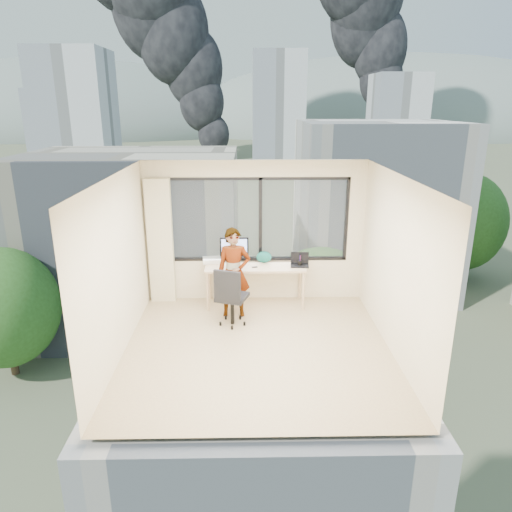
{
  "coord_description": "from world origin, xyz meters",
  "views": [
    {
      "loc": [
        -0.14,
        -6.35,
        3.54
      ],
      "look_at": [
        0.0,
        1.0,
        1.15
      ],
      "focal_mm": 33.02,
      "sensor_mm": 36.0,
      "label": 1
    }
  ],
  "objects_px": {
    "monitor": "(234,251)",
    "handbag": "(264,257)",
    "game_console": "(212,260)",
    "person": "(234,273)",
    "laptop": "(300,261)",
    "desk": "(255,285)",
    "chair": "(232,295)"
  },
  "relations": [
    {
      "from": "monitor",
      "to": "game_console",
      "type": "xyz_separation_m",
      "value": [
        -0.42,
        0.12,
        -0.22
      ]
    },
    {
      "from": "person",
      "to": "handbag",
      "type": "relative_size",
      "value": 5.63
    },
    {
      "from": "laptop",
      "to": "handbag",
      "type": "distance_m",
      "value": 0.67
    },
    {
      "from": "person",
      "to": "monitor",
      "type": "bearing_deg",
      "value": 88.42
    },
    {
      "from": "handbag",
      "to": "desk",
      "type": "bearing_deg",
      "value": -136.02
    },
    {
      "from": "chair",
      "to": "person",
      "type": "bearing_deg",
      "value": 105.12
    },
    {
      "from": "desk",
      "to": "game_console",
      "type": "xyz_separation_m",
      "value": [
        -0.8,
        0.22,
        0.41
      ]
    },
    {
      "from": "game_console",
      "to": "desk",
      "type": "bearing_deg",
      "value": -24.1
    },
    {
      "from": "desk",
      "to": "handbag",
      "type": "distance_m",
      "value": 0.54
    },
    {
      "from": "monitor",
      "to": "laptop",
      "type": "relative_size",
      "value": 1.49
    },
    {
      "from": "desk",
      "to": "monitor",
      "type": "distance_m",
      "value": 0.74
    },
    {
      "from": "person",
      "to": "desk",
      "type": "bearing_deg",
      "value": 48.07
    },
    {
      "from": "desk",
      "to": "game_console",
      "type": "relative_size",
      "value": 5.58
    },
    {
      "from": "desk",
      "to": "chair",
      "type": "height_order",
      "value": "chair"
    },
    {
      "from": "chair",
      "to": "game_console",
      "type": "relative_size",
      "value": 3.22
    },
    {
      "from": "laptop",
      "to": "handbag",
      "type": "bearing_deg",
      "value": 166.14
    },
    {
      "from": "person",
      "to": "game_console",
      "type": "distance_m",
      "value": 0.79
    },
    {
      "from": "person",
      "to": "laptop",
      "type": "xyz_separation_m",
      "value": [
        1.17,
        0.41,
        0.08
      ]
    },
    {
      "from": "game_console",
      "to": "handbag",
      "type": "height_order",
      "value": "handbag"
    },
    {
      "from": "game_console",
      "to": "person",
      "type": "bearing_deg",
      "value": -66.11
    },
    {
      "from": "game_console",
      "to": "laptop",
      "type": "xyz_separation_m",
      "value": [
        1.6,
        -0.25,
        0.07
      ]
    },
    {
      "from": "monitor",
      "to": "handbag",
      "type": "bearing_deg",
      "value": 8.14
    },
    {
      "from": "game_console",
      "to": "handbag",
      "type": "relative_size",
      "value": 1.16
    },
    {
      "from": "laptop",
      "to": "monitor",
      "type": "bearing_deg",
      "value": 178.42
    },
    {
      "from": "chair",
      "to": "person",
      "type": "xyz_separation_m",
      "value": [
        0.02,
        0.37,
        0.26
      ]
    },
    {
      "from": "chair",
      "to": "person",
      "type": "height_order",
      "value": "person"
    },
    {
      "from": "chair",
      "to": "laptop",
      "type": "distance_m",
      "value": 1.47
    },
    {
      "from": "chair",
      "to": "handbag",
      "type": "distance_m",
      "value": 1.19
    },
    {
      "from": "chair",
      "to": "laptop",
      "type": "bearing_deg",
      "value": 52.0
    },
    {
      "from": "desk",
      "to": "monitor",
      "type": "height_order",
      "value": "monitor"
    },
    {
      "from": "monitor",
      "to": "laptop",
      "type": "bearing_deg",
      "value": -7.01
    },
    {
      "from": "chair",
      "to": "person",
      "type": "distance_m",
      "value": 0.45
    }
  ]
}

